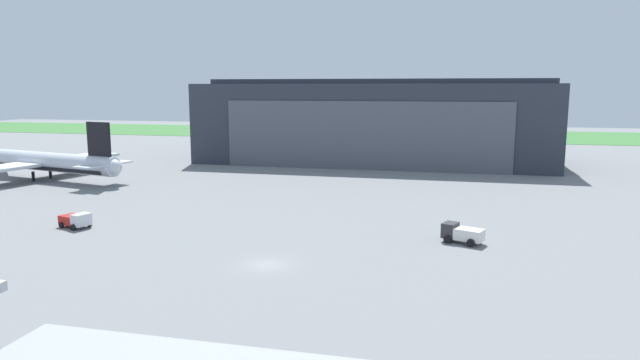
{
  "coord_description": "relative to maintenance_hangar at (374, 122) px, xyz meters",
  "views": [
    {
      "loc": [
        18.11,
        -52.14,
        17.63
      ],
      "look_at": [
        1.09,
        18.68,
        5.71
      ],
      "focal_mm": 31.85,
      "sensor_mm": 36.0,
      "label": 1
    }
  ],
  "objects": [
    {
      "name": "ground_plane",
      "position": [
        1.14,
        -83.99,
        -9.36
      ],
      "size": [
        440.0,
        440.0,
        0.0
      ],
      "primitive_type": "plane",
      "color": "slate"
    },
    {
      "name": "grass_field_strip",
      "position": [
        1.14,
        81.56,
        -9.32
      ],
      "size": [
        440.0,
        56.0,
        0.08
      ],
      "primitive_type": "cube",
      "color": "#3F783B",
      "rests_on": "ground_plane"
    },
    {
      "name": "maintenance_hangar",
      "position": [
        0.0,
        0.0,
        0.0
      ],
      "size": [
        81.11,
        32.07,
        19.64
      ],
      "color": "#2D333D",
      "rests_on": "ground_plane"
    },
    {
      "name": "stair_truck",
      "position": [
        -27.38,
        -75.08,
        -8.35
      ],
      "size": [
        4.45,
        3.44,
        1.91
      ],
      "color": "silver",
      "rests_on": "ground_plane"
    },
    {
      "name": "fuel_bowser",
      "position": [
        20.31,
        -71.02,
        -8.21
      ],
      "size": [
        4.99,
        3.64,
        2.18
      ],
      "color": "#2D2D33",
      "rests_on": "ground_plane"
    },
    {
      "name": "airliner_far_left",
      "position": [
        -59.57,
        -43.41,
        -5.84
      ],
      "size": [
        43.47,
        35.68,
        11.56
      ],
      "color": "silver",
      "rests_on": "ground_plane"
    }
  ]
}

